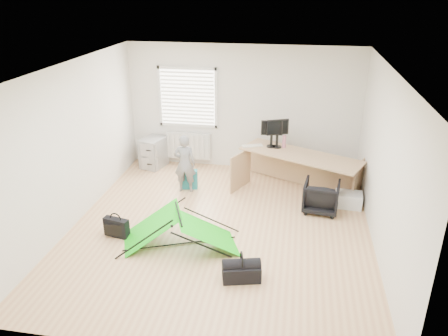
% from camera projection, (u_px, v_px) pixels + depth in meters
% --- Properties ---
extents(ground, '(5.50, 5.50, 0.00)m').
position_uv_depth(ground, '(220.00, 228.00, 7.42)').
color(ground, tan).
rests_on(ground, ground).
extents(back_wall, '(5.00, 0.02, 2.70)m').
position_uv_depth(back_wall, '(243.00, 108.00, 9.37)').
color(back_wall, silver).
rests_on(back_wall, ground).
extents(window, '(1.20, 0.06, 1.20)m').
position_uv_depth(window, '(188.00, 97.00, 9.44)').
color(window, silver).
rests_on(window, back_wall).
extents(radiator, '(1.00, 0.12, 0.60)m').
position_uv_depth(radiator, '(189.00, 146.00, 9.84)').
color(radiator, silver).
rests_on(radiator, back_wall).
extents(desk, '(2.44, 1.66, 0.80)m').
position_uv_depth(desk, '(299.00, 173.00, 8.55)').
color(desk, tan).
rests_on(desk, ground).
extents(filing_cabinet, '(0.58, 0.67, 0.67)m').
position_uv_depth(filing_cabinet, '(154.00, 152.00, 9.77)').
color(filing_cabinet, '#999B9E').
rests_on(filing_cabinet, ground).
extents(monitor_left, '(0.43, 0.14, 0.41)m').
position_uv_depth(monitor_left, '(271.00, 137.00, 8.70)').
color(monitor_left, black).
rests_on(monitor_left, desk).
extents(monitor_right, '(0.45, 0.27, 0.43)m').
position_uv_depth(monitor_right, '(277.00, 137.00, 8.67)').
color(monitor_right, black).
rests_on(monitor_right, desk).
extents(keyboard, '(0.44, 0.29, 0.02)m').
position_uv_depth(keyboard, '(252.00, 146.00, 8.81)').
color(keyboard, beige).
rests_on(keyboard, desk).
extents(thermos, '(0.08, 0.08, 0.26)m').
position_uv_depth(thermos, '(284.00, 141.00, 8.70)').
color(thermos, '#B06274').
rests_on(thermos, desk).
extents(office_chair, '(0.69, 0.70, 0.57)m').
position_uv_depth(office_chair, '(321.00, 196.00, 7.88)').
color(office_chair, black).
rests_on(office_chair, ground).
extents(person, '(0.45, 0.31, 1.18)m').
position_uv_depth(person, '(185.00, 164.00, 8.52)').
color(person, slate).
rests_on(person, ground).
extents(kite, '(1.97, 1.42, 0.56)m').
position_uv_depth(kite, '(179.00, 229.00, 6.85)').
color(kite, '#16D414').
rests_on(kite, ground).
extents(storage_crate, '(0.51, 0.37, 0.27)m').
position_uv_depth(storage_crate, '(348.00, 200.00, 8.10)').
color(storage_crate, white).
rests_on(storage_crate, ground).
extents(tote_bag, '(0.35, 0.20, 0.39)m').
position_uv_depth(tote_bag, '(189.00, 179.00, 8.78)').
color(tote_bag, '#1C7579').
rests_on(tote_bag, ground).
extents(laptop_bag, '(0.45, 0.22, 0.32)m').
position_uv_depth(laptop_bag, '(117.00, 227.00, 7.13)').
color(laptop_bag, black).
rests_on(laptop_bag, ground).
extents(white_box, '(0.12, 0.12, 0.09)m').
position_uv_depth(white_box, '(138.00, 240.00, 7.00)').
color(white_box, silver).
rests_on(white_box, ground).
extents(duffel_bag, '(0.58, 0.39, 0.23)m').
position_uv_depth(duffel_bag, '(241.00, 272.00, 6.11)').
color(duffel_bag, black).
rests_on(duffel_bag, ground).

